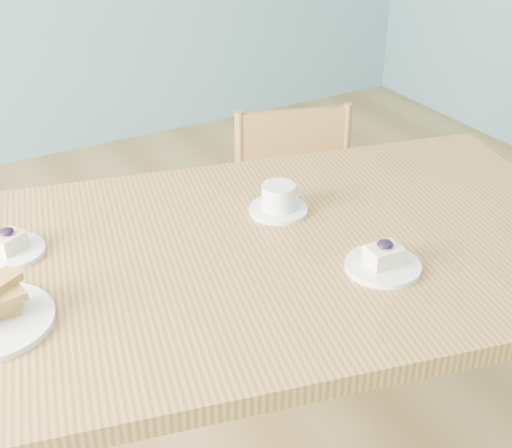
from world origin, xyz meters
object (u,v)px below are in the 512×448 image
object	(u,v)px
cheesecake_plate_far	(10,247)
cheesecake_plate_near	(383,261)
dining_chair	(300,242)
coffee_cup	(279,200)
dining_table	(264,278)

from	to	relation	value
cheesecake_plate_far	cheesecake_plate_near	bearing A→B (deg)	-33.62
cheesecake_plate_far	dining_chair	bearing A→B (deg)	15.76
dining_chair	coffee_cup	distance (m)	0.65
dining_chair	cheesecake_plate_near	distance (m)	0.85
cheesecake_plate_far	dining_table	bearing A→B (deg)	-26.59
coffee_cup	cheesecake_plate_near	bearing A→B (deg)	-80.19
dining_table	dining_chair	distance (m)	0.73
dining_chair	cheesecake_plate_near	xyz separation A→B (m)	(-0.26, -0.70, 0.40)
cheesecake_plate_near	dining_chair	bearing A→B (deg)	69.88
dining_table	cheesecake_plate_near	size ratio (longest dim) A/B	10.65
cheesecake_plate_near	coffee_cup	size ratio (longest dim) A/B	1.13
cheesecake_plate_near	cheesecake_plate_far	size ratio (longest dim) A/B	1.07
dining_table	cheesecake_plate_far	xyz separation A→B (m)	(-0.49, 0.24, 0.10)
dining_table	cheesecake_plate_near	xyz separation A→B (m)	(0.17, -0.20, 0.10)
coffee_cup	dining_table	bearing A→B (deg)	-133.93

